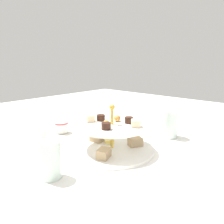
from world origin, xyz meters
TOP-DOWN VIEW (x-y plane):
  - ground_plane at (0.00, 0.00)m, footprint 2.40×2.40m
  - tiered_serving_stand at (0.00, -0.00)m, footprint 0.30×0.30m
  - water_glass_tall_right at (-0.08, -0.26)m, footprint 0.07×0.07m
  - water_glass_short_left at (0.23, 0.15)m, footprint 0.06×0.06m
  - teacup_with_saucer at (0.29, 0.01)m, footprint 0.09×0.09m
  - butter_knife_left at (-0.32, 0.04)m, footprint 0.02×0.17m
  - butter_knife_right at (0.23, -0.23)m, footprint 0.13×0.13m
  - water_glass_mid_back at (-0.00, 0.25)m, footprint 0.06×0.06m

SIDE VIEW (x-z plane):
  - ground_plane at x=0.00m, z-range 0.00..0.00m
  - butter_knife_left at x=-0.32m, z-range 0.00..0.00m
  - butter_knife_right at x=0.23m, z-range 0.00..0.00m
  - teacup_with_saucer at x=0.29m, z-range 0.00..0.05m
  - water_glass_short_left at x=0.23m, z-range 0.00..0.07m
  - tiered_serving_stand at x=0.00m, z-range -0.04..0.13m
  - water_glass_mid_back at x=0.00m, z-range 0.00..0.10m
  - water_glass_tall_right at x=-0.08m, z-range 0.00..0.11m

